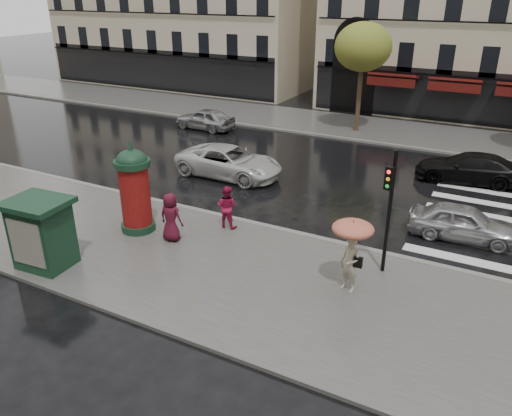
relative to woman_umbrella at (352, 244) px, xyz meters
The scene contains 17 objects.
ground 3.76m from the woman_umbrella, behind, with size 160.00×160.00×0.00m, color black.
near_sidewalk 3.80m from the woman_umbrella, 167.98° to the right, with size 90.00×7.00×0.12m, color #474744.
far_sidewalk 19.15m from the woman_umbrella, 100.18° to the left, with size 90.00×6.00×0.12m, color #474744.
near_kerb 4.65m from the woman_umbrella, 140.47° to the left, with size 90.00×0.25×0.14m, color slate.
far_kerb 16.22m from the woman_umbrella, 102.06° to the left, with size 90.00×0.25×0.14m, color slate.
zebra_crossing 9.88m from the woman_umbrella, 74.35° to the left, with size 3.60×11.75×0.01m, color silver.
tree_far_left 18.90m from the woman_umbrella, 106.81° to the left, with size 3.40×3.40×6.64m.
woman_umbrella is the anchor object (origin of this frame).
woman_red 5.83m from the woman_umbrella, 159.86° to the left, with size 0.80×0.62×1.64m, color #A5143F.
man_burgundy 6.67m from the woman_umbrella, behind, with size 0.87×0.57×1.79m, color #4F0F21.
morris_column 8.27m from the woman_umbrella, behind, with size 1.30×1.30×3.50m.
traffic_light 1.86m from the woman_umbrella, 68.03° to the left, with size 0.29×0.39×4.03m.
newsstand 9.73m from the woman_umbrella, 160.67° to the right, with size 2.03×1.75×2.30m.
car_silver 6.05m from the woman_umbrella, 64.94° to the left, with size 1.54×3.82×1.30m, color #B0B1B5.
car_white 10.99m from the woman_umbrella, 139.80° to the left, with size 2.42×5.26×1.46m, color silver.
car_black 11.91m from the woman_umbrella, 80.50° to the left, with size 1.93×4.75×1.38m, color black.
car_far_silver 19.88m from the woman_umbrella, 135.73° to the left, with size 1.61×3.99×1.36m, color #A8A8AD.
Camera 1 is at (6.90, -12.34, 8.48)m, focal length 35.00 mm.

